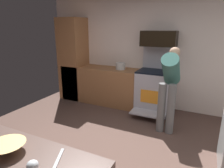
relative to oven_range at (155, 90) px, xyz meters
name	(u,v)px	position (x,y,z in m)	size (l,w,h in m)	color
ground_plane	(101,155)	(-0.31, -1.97, -0.52)	(5.20, 4.80, 0.02)	brown
wall_back	(148,52)	(-0.31, 0.37, 0.79)	(5.20, 0.12, 2.60)	silver
lower_cabinet_run	(107,86)	(-1.21, 0.01, -0.06)	(2.40, 0.60, 0.90)	#94603B
cabinet_column	(74,59)	(-2.21, 0.01, 0.54)	(0.60, 0.60, 2.10)	#94603B
oven_range	(155,90)	(0.00, 0.00, 0.00)	(0.76, 0.97, 1.47)	#B2B0BA
microwave	(159,39)	(0.00, 0.09, 1.13)	(0.74, 0.38, 0.33)	black
person_cook	(169,82)	(0.42, -0.69, 0.41)	(0.31, 0.67, 1.51)	slate
mixing_bowl_small	(7,148)	(-0.38, -3.35, 0.44)	(0.29, 0.29, 0.08)	#EEC471
wine_glass_far	(33,166)	(0.06, -3.49, 0.52)	(0.08, 0.08, 0.17)	silver
knife_chef	(58,160)	(0.05, -3.25, 0.40)	(0.29, 0.02, 0.01)	#B7BABF
stock_pot	(121,66)	(-0.85, 0.01, 0.48)	(0.23, 0.23, 0.16)	#B9BAB7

